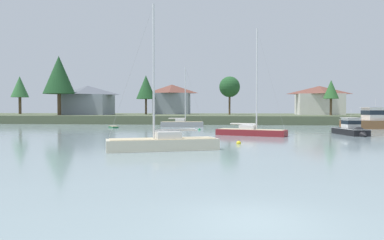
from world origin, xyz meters
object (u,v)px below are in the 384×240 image
at_px(sailboat_maroon, 251,133).
at_px(cruiser_black, 353,131).
at_px(sailboat_cream, 163,147).
at_px(mooring_buoy_yellow, 239,143).
at_px(mooring_buoy_green, 199,130).
at_px(cruiser_wood, 378,124).
at_px(sailboat_grey, 182,125).
at_px(dinghy_green, 113,127).

height_order(sailboat_maroon, cruiser_black, sailboat_maroon).
relative_size(cruiser_black, sailboat_cream, 0.60).
height_order(cruiser_black, sailboat_cream, sailboat_cream).
distance_m(sailboat_maroon, mooring_buoy_yellow, 11.10).
bearing_deg(sailboat_cream, mooring_buoy_green, 88.35).
height_order(cruiser_wood, cruiser_black, cruiser_wood).
bearing_deg(sailboat_grey, cruiser_wood, -4.63).
height_order(sailboat_cream, mooring_buoy_yellow, sailboat_cream).
bearing_deg(sailboat_maroon, mooring_buoy_green, 123.83).
xyz_separation_m(sailboat_maroon, cruiser_wood, (21.60, 17.08, 0.53)).
bearing_deg(mooring_buoy_yellow, mooring_buoy_green, 103.89).
xyz_separation_m(cruiser_black, sailboat_grey, (-23.57, 17.99, -0.22)).
bearing_deg(cruiser_wood, sailboat_grey, 175.37).
relative_size(cruiser_wood, sailboat_cream, 0.92).
relative_size(sailboat_maroon, cruiser_black, 1.85).
relative_size(cruiser_wood, mooring_buoy_green, 27.63).
bearing_deg(dinghy_green, cruiser_black, -21.82).
xyz_separation_m(sailboat_grey, mooring_buoy_yellow, (9.22, -30.68, -0.17)).
height_order(sailboat_maroon, sailboat_cream, sailboat_maroon).
distance_m(cruiser_wood, mooring_buoy_green, 29.47).
xyz_separation_m(dinghy_green, sailboat_grey, (11.31, 4.02, 0.14)).
relative_size(mooring_buoy_green, mooring_buoy_yellow, 0.81).
height_order(dinghy_green, sailboat_grey, sailboat_grey).
xyz_separation_m(sailboat_cream, sailboat_grey, (-3.09, 36.22, -0.01)).
height_order(dinghy_green, mooring_buoy_green, dinghy_green).
height_order(sailboat_grey, mooring_buoy_yellow, sailboat_grey).
bearing_deg(cruiser_black, dinghy_green, 158.18).
height_order(mooring_buoy_green, mooring_buoy_yellow, mooring_buoy_yellow).
height_order(cruiser_wood, dinghy_green, cruiser_wood).
bearing_deg(sailboat_maroon, sailboat_cream, -115.70).
distance_m(dinghy_green, sailboat_grey, 12.00).
height_order(dinghy_green, cruiser_black, cruiser_black).
bearing_deg(sailboat_grey, mooring_buoy_green, -66.83).
bearing_deg(sailboat_maroon, dinghy_green, 144.89).
distance_m(sailboat_grey, mooring_buoy_green, 9.85).
bearing_deg(cruiser_black, cruiser_wood, 59.45).
bearing_deg(sailboat_cream, cruiser_wood, 48.66).
distance_m(sailboat_grey, mooring_buoy_yellow, 32.04).
bearing_deg(mooring_buoy_yellow, cruiser_black, 41.50).
relative_size(sailboat_grey, mooring_buoy_green, 28.17).
xyz_separation_m(sailboat_maroon, sailboat_cream, (-7.94, -16.49, -0.00)).
distance_m(dinghy_green, mooring_buoy_yellow, 33.65).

